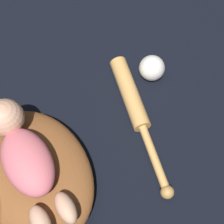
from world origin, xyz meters
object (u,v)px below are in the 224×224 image
object	(u,v)px
baseball_bat	(135,107)
baseball	(152,68)
baseball_glove	(26,178)
baby_figure	(23,153)

from	to	relation	value
baseball_bat	baseball	bearing A→B (deg)	-37.42
baseball_glove	baseball	size ratio (longest dim) A/B	5.70
baseball_bat	baseball	world-z (taller)	baseball
baby_figure	baseball_bat	xyz separation A→B (m)	(0.11, -0.30, -0.11)
baseball_bat	baseball	xyz separation A→B (m)	(0.10, -0.08, 0.01)
baby_figure	baseball_bat	world-z (taller)	baby_figure
baseball	baseball_bat	bearing A→B (deg)	142.58
baby_figure	baseball	distance (m)	0.45
baseball_bat	baseball	distance (m)	0.13
baseball_glove	baseball	bearing A→B (deg)	-58.70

